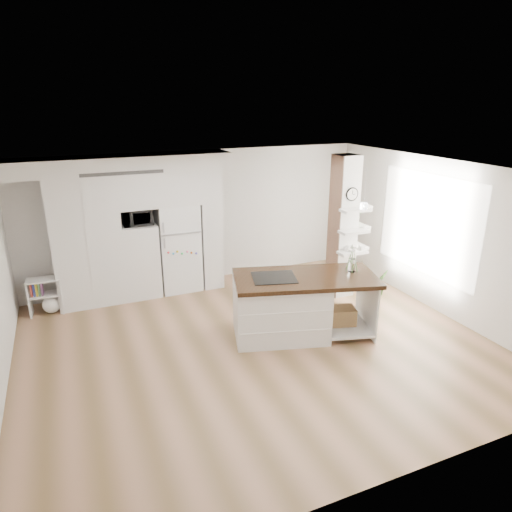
{
  "coord_description": "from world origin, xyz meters",
  "views": [
    {
      "loc": [
        -2.48,
        -5.78,
        3.65
      ],
      "look_at": [
        0.38,
        0.9,
        1.13
      ],
      "focal_mm": 32.0,
      "sensor_mm": 36.0,
      "label": 1
    }
  ],
  "objects_px": {
    "kitchen_island": "(288,305)",
    "refrigerator": "(178,247)",
    "floor_plant_a": "(381,282)",
    "bookshelf": "(48,298)"
  },
  "relations": [
    {
      "from": "floor_plant_a",
      "to": "bookshelf",
      "type": "bearing_deg",
      "value": 164.42
    },
    {
      "from": "kitchen_island",
      "to": "bookshelf",
      "type": "relative_size",
      "value": 3.69
    },
    {
      "from": "refrigerator",
      "to": "kitchen_island",
      "type": "distance_m",
      "value": 2.84
    },
    {
      "from": "refrigerator",
      "to": "floor_plant_a",
      "type": "height_order",
      "value": "refrigerator"
    },
    {
      "from": "kitchen_island",
      "to": "floor_plant_a",
      "type": "height_order",
      "value": "kitchen_island"
    },
    {
      "from": "bookshelf",
      "to": "floor_plant_a",
      "type": "relative_size",
      "value": 1.27
    },
    {
      "from": "kitchen_island",
      "to": "refrigerator",
      "type": "bearing_deg",
      "value": 129.56
    },
    {
      "from": "refrigerator",
      "to": "kitchen_island",
      "type": "relative_size",
      "value": 0.72
    },
    {
      "from": "refrigerator",
      "to": "bookshelf",
      "type": "distance_m",
      "value": 2.53
    },
    {
      "from": "bookshelf",
      "to": "kitchen_island",
      "type": "bearing_deg",
      "value": -30.07
    }
  ]
}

